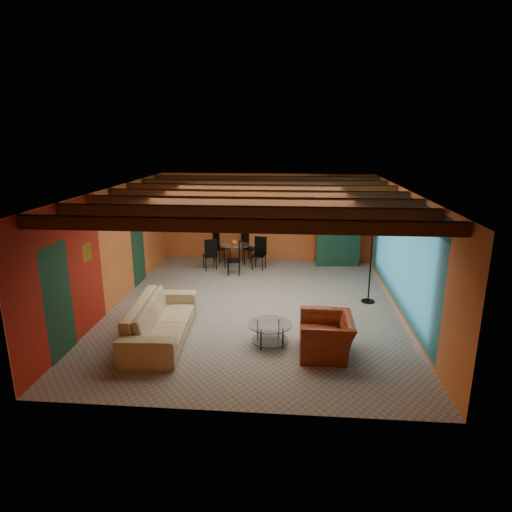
# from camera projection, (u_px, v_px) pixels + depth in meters

# --- Properties ---
(room) EXTENTS (6.52, 8.01, 2.71)m
(room) POSITION_uv_depth(u_px,v_px,m) (256.00, 204.00, 9.54)
(room) COLOR gray
(room) RESTS_ON ground
(sofa) EXTENTS (1.17, 2.63, 0.75)m
(sofa) POSITION_uv_depth(u_px,v_px,m) (161.00, 320.00, 8.41)
(sofa) COLOR tan
(sofa) RESTS_ON ground
(armchair) EXTENTS (0.95, 1.08, 0.70)m
(armchair) POSITION_uv_depth(u_px,v_px,m) (326.00, 335.00, 7.80)
(armchair) COLOR maroon
(armchair) RESTS_ON ground
(coffee_table) EXTENTS (0.98, 0.98, 0.42)m
(coffee_table) POSITION_uv_depth(u_px,v_px,m) (270.00, 334.00, 8.18)
(coffee_table) COLOR white
(coffee_table) RESTS_ON ground
(dining_table) EXTENTS (2.20, 2.20, 0.96)m
(dining_table) POSITION_uv_depth(u_px,v_px,m) (235.00, 251.00, 12.94)
(dining_table) COLOR silver
(dining_table) RESTS_ON ground
(armoire) EXTENTS (1.33, 0.75, 2.23)m
(armoire) POSITION_uv_depth(u_px,v_px,m) (338.00, 228.00, 13.14)
(armoire) COLOR maroon
(armoire) RESTS_ON ground
(floor_lamp) EXTENTS (0.47, 0.47, 1.94)m
(floor_lamp) POSITION_uv_depth(u_px,v_px,m) (371.00, 263.00, 10.06)
(floor_lamp) COLOR black
(floor_lamp) RESTS_ON ground
(ceiling_fan) EXTENTS (1.50, 1.50, 0.44)m
(ceiling_fan) POSITION_uv_depth(u_px,v_px,m) (255.00, 205.00, 9.43)
(ceiling_fan) COLOR #472614
(ceiling_fan) RESTS_ON ceiling
(painting) EXTENTS (1.05, 0.03, 0.65)m
(painting) POSITION_uv_depth(u_px,v_px,m) (237.00, 208.00, 13.49)
(painting) COLOR black
(painting) RESTS_ON wall_back
(potted_plant) EXTENTS (0.44, 0.40, 0.44)m
(potted_plant) POSITION_uv_depth(u_px,v_px,m) (340.00, 183.00, 12.78)
(potted_plant) COLOR #26661E
(potted_plant) RESTS_ON armoire
(vase) EXTENTS (0.17, 0.17, 0.17)m
(vase) POSITION_uv_depth(u_px,v_px,m) (234.00, 233.00, 12.79)
(vase) COLOR orange
(vase) RESTS_ON dining_table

